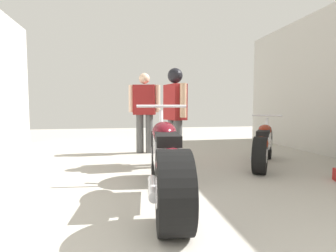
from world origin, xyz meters
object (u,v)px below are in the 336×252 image
at_px(motorcycle_black_naked, 263,145).
at_px(mechanic_in_blue, 144,108).
at_px(motorcycle_maroon_cruiser, 166,162).
at_px(mechanic_with_helmet, 175,108).

distance_m(motorcycle_black_naked, mechanic_in_blue, 2.52).
distance_m(motorcycle_maroon_cruiser, mechanic_with_helmet, 1.80).
bearing_deg(motorcycle_maroon_cruiser, mechanic_with_helmet, 75.07).
xyz_separation_m(motorcycle_maroon_cruiser, mechanic_in_blue, (0.04, 2.95, 0.55)).
bearing_deg(motorcycle_maroon_cruiser, motorcycle_black_naked, 35.48).
relative_size(motorcycle_black_naked, mechanic_with_helmet, 0.97).
bearing_deg(mechanic_with_helmet, motorcycle_maroon_cruiser, -104.93).
height_order(motorcycle_maroon_cruiser, mechanic_with_helmet, mechanic_with_helmet).
relative_size(mechanic_in_blue, mechanic_with_helmet, 1.04).
bearing_deg(mechanic_in_blue, motorcycle_black_naked, -41.09).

